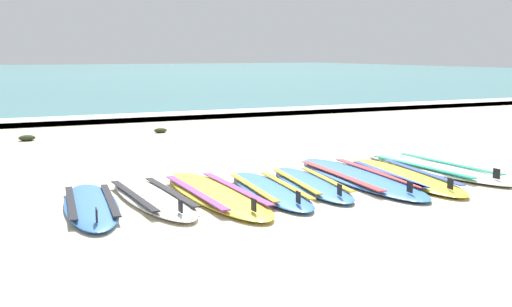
% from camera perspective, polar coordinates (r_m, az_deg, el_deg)
% --- Properties ---
extents(ground_plane, '(80.00, 80.00, 0.00)m').
position_cam_1_polar(ground_plane, '(6.55, 4.29, -3.41)').
color(ground_plane, beige).
extents(sea, '(80.00, 60.00, 0.10)m').
position_cam_1_polar(sea, '(42.83, -21.14, 6.61)').
color(sea, teal).
rests_on(sea, ground).
extents(wave_foam_strip, '(80.00, 0.86, 0.11)m').
position_cam_1_polar(wave_foam_strip, '(13.56, -11.64, 3.11)').
color(wave_foam_strip, white).
rests_on(wave_foam_strip, ground).
extents(surfboard_0, '(0.72, 1.96, 0.18)m').
position_cam_1_polar(surfboard_0, '(6.01, -14.54, -4.47)').
color(surfboard_0, '#3875CC').
rests_on(surfboard_0, ground).
extents(surfboard_1, '(0.56, 2.06, 0.18)m').
position_cam_1_polar(surfboard_1, '(6.20, -9.26, -3.86)').
color(surfboard_1, silver).
rests_on(surfboard_1, ground).
extents(surfboard_2, '(0.62, 2.37, 0.18)m').
position_cam_1_polar(surfboard_2, '(6.29, -3.66, -3.58)').
color(surfboard_2, yellow).
rests_on(surfboard_2, ground).
extents(surfboard_3, '(0.72, 2.01, 0.18)m').
position_cam_1_polar(surfboard_3, '(6.45, 1.23, -3.26)').
color(surfboard_3, '#3875CC').
rests_on(surfboard_3, ground).
extents(surfboard_4, '(0.78, 1.98, 0.18)m').
position_cam_1_polar(surfboard_4, '(6.78, 4.93, -2.68)').
color(surfboard_4, '#3875CC').
rests_on(surfboard_4, ground).
extents(surfboard_5, '(0.88, 2.64, 0.18)m').
position_cam_1_polar(surfboard_5, '(7.20, 9.13, -2.07)').
color(surfboard_5, '#3875CC').
rests_on(surfboard_5, ground).
extents(surfboard_6, '(0.92, 2.36, 0.18)m').
position_cam_1_polar(surfboard_6, '(7.36, 13.11, -1.95)').
color(surfboard_6, yellow).
rests_on(surfboard_6, ground).
extents(surfboard_7, '(0.69, 2.43, 0.18)m').
position_cam_1_polar(surfboard_7, '(7.95, 15.66, -1.25)').
color(surfboard_7, silver).
rests_on(surfboard_7, ground).
extents(seaweed_clump_near_shoreline, '(0.24, 0.19, 0.08)m').
position_cam_1_polar(seaweed_clump_near_shoreline, '(11.44, -8.54, 2.06)').
color(seaweed_clump_near_shoreline, '#2D381E').
rests_on(seaweed_clump_near_shoreline, ground).
extents(seaweed_clump_mid_sand, '(0.27, 0.21, 0.09)m').
position_cam_1_polar(seaweed_clump_mid_sand, '(10.91, -19.80, 1.32)').
color(seaweed_clump_mid_sand, '#2D381E').
rests_on(seaweed_clump_mid_sand, ground).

